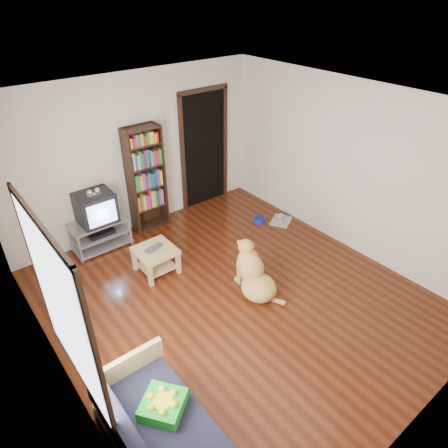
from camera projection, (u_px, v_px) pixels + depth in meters
ground at (234, 297)px, 5.51m from camera, size 5.00×5.00×0.00m
ceiling at (237, 109)px, 4.13m from camera, size 5.00×5.00×0.00m
wall_back at (136, 155)px, 6.47m from camera, size 4.50×0.00×4.50m
wall_front at (437, 343)px, 3.16m from camera, size 4.50×0.00×4.50m
wall_left at (45, 296)px, 3.62m from camera, size 0.00×5.00×5.00m
wall_right at (349, 168)px, 6.01m from camera, size 0.00×5.00×5.00m
green_cushion at (163, 405)px, 3.60m from camera, size 0.51×0.51×0.12m
laptop at (156, 249)px, 5.76m from camera, size 0.34×0.26×0.02m
dog_bowl at (260, 219)px, 7.18m from camera, size 0.22×0.22×0.08m
grey_rag at (281, 221)px, 7.18m from camera, size 0.50×0.47×0.03m
window at (62, 309)px, 3.20m from camera, size 0.03×1.46×1.70m
doorway at (204, 147)px, 7.27m from camera, size 1.03×0.05×2.19m
tv_stand at (101, 233)px, 6.38m from camera, size 0.90×0.45×0.50m
crt_tv at (95, 207)px, 6.14m from camera, size 0.55×0.52×0.58m
bookshelf at (145, 174)px, 6.55m from camera, size 0.60×0.30×1.80m
coffee_table at (156, 256)px, 5.85m from camera, size 0.55×0.55×0.40m
dog at (254, 275)px, 5.48m from camera, size 0.54×0.93×0.76m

